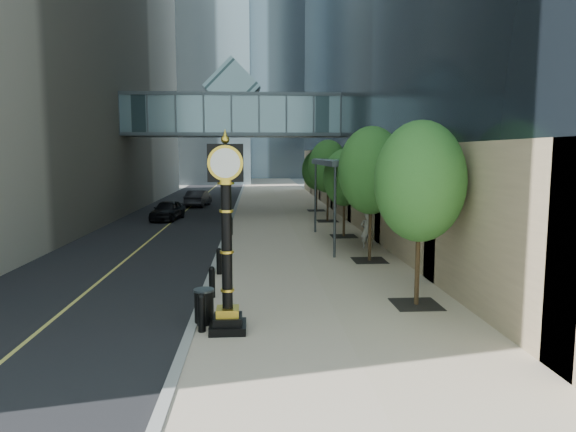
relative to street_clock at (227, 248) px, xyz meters
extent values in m
plane|color=gray|center=(2.03, -1.00, -2.25)|extent=(320.00, 320.00, 0.00)
cube|color=black|center=(-4.97, 39.00, -2.24)|extent=(8.00, 180.00, 0.02)
cube|color=#B7A48D|center=(3.03, 39.00, -2.22)|extent=(8.00, 180.00, 0.06)
cube|color=gray|center=(-0.97, 39.00, -2.21)|extent=(0.25, 180.00, 0.07)
cube|color=#A6C1D1|center=(-3.97, 119.00, 30.25)|extent=(22.00, 22.00, 65.00)
cube|color=slate|center=(-0.97, 27.00, 5.25)|extent=(17.00, 4.00, 3.00)
cube|color=#383F44|center=(-0.97, 27.00, 3.80)|extent=(17.00, 4.20, 0.25)
cube|color=#383F44|center=(-0.97, 27.00, 6.70)|extent=(17.00, 4.20, 0.25)
cube|color=slate|center=(-0.97, 27.00, 7.35)|extent=(4.24, 3.00, 4.24)
cube|color=#383F44|center=(5.53, 13.00, 1.95)|extent=(3.00, 8.00, 0.25)
cube|color=slate|center=(5.53, 13.00, 2.10)|extent=(2.80, 7.80, 0.06)
cylinder|color=#383F44|center=(4.23, 9.30, -0.15)|extent=(0.12, 0.12, 4.20)
cylinder|color=#383F44|center=(4.23, 16.70, -0.15)|extent=(0.12, 0.12, 4.20)
cylinder|color=black|center=(-0.67, 0.00, -1.74)|extent=(0.20, 0.20, 0.90)
cylinder|color=black|center=(-0.67, 3.20, -1.74)|extent=(0.20, 0.20, 0.90)
cylinder|color=black|center=(-0.67, 6.40, -1.74)|extent=(0.20, 0.20, 0.90)
cylinder|color=black|center=(-0.67, 9.60, -1.74)|extent=(0.20, 0.20, 0.90)
cylinder|color=black|center=(-0.67, 12.80, -1.74)|extent=(0.20, 0.20, 0.90)
cylinder|color=black|center=(-0.67, 16.00, -1.74)|extent=(0.20, 0.20, 0.90)
cube|color=black|center=(5.63, 2.00, -2.18)|extent=(1.40, 1.40, 0.02)
cylinder|color=#3F2C1A|center=(5.63, 2.00, -0.71)|extent=(0.14, 0.14, 2.96)
ellipsoid|color=#2C6023|center=(5.63, 2.00, 1.58)|extent=(2.72, 2.72, 3.62)
cube|color=black|center=(5.63, 8.50, -2.18)|extent=(1.40, 1.40, 0.02)
cylinder|color=#3F2C1A|center=(5.63, 8.50, -0.66)|extent=(0.14, 0.14, 3.05)
ellipsoid|color=#2C6023|center=(5.63, 8.50, 1.69)|extent=(2.80, 2.80, 3.73)
cube|color=black|center=(5.63, 15.00, -2.18)|extent=(1.40, 1.40, 0.02)
cylinder|color=#3F2C1A|center=(5.63, 15.00, -0.90)|extent=(0.14, 0.14, 2.57)
ellipsoid|color=#2C6023|center=(5.63, 15.00, 1.09)|extent=(2.36, 2.36, 3.14)
cube|color=black|center=(5.63, 21.50, -2.18)|extent=(1.40, 1.40, 0.02)
cylinder|color=#3F2C1A|center=(5.63, 21.50, -0.72)|extent=(0.14, 0.14, 2.93)
ellipsoid|color=#2C6023|center=(5.63, 21.50, 1.54)|extent=(2.68, 2.68, 3.58)
cube|color=black|center=(5.63, 28.00, -2.18)|extent=(1.40, 1.40, 0.02)
cylinder|color=#3F2C1A|center=(5.63, 28.00, -0.91)|extent=(0.14, 0.14, 2.56)
ellipsoid|color=#2C6023|center=(5.63, 28.00, 1.07)|extent=(2.34, 2.34, 3.13)
cube|color=black|center=(0.00, 0.00, -2.08)|extent=(0.96, 0.96, 0.21)
cube|color=black|center=(0.00, 0.00, -1.87)|extent=(0.74, 0.74, 0.21)
cube|color=gold|center=(0.00, 0.00, -1.66)|extent=(0.58, 0.58, 0.21)
cylinder|color=black|center=(0.00, 0.00, 0.07)|extent=(0.27, 0.27, 3.26)
cube|color=black|center=(0.00, 0.00, 2.18)|extent=(0.90, 0.32, 0.95)
cylinder|color=white|center=(0.00, 0.18, 2.18)|extent=(0.74, 0.05, 0.74)
cylinder|color=white|center=(0.00, -0.18, 2.18)|extent=(0.74, 0.05, 0.74)
sphere|color=gold|center=(0.00, 0.00, 2.75)|extent=(0.21, 0.21, 0.21)
cylinder|color=black|center=(-0.67, 0.65, -1.74)|extent=(0.66, 0.66, 0.90)
imported|color=#A2A094|center=(6.15, 11.46, -1.31)|extent=(0.66, 0.45, 1.76)
imported|color=black|center=(-5.43, 23.14, -1.53)|extent=(2.19, 4.28, 1.39)
imported|color=black|center=(-4.31, 32.51, -1.51)|extent=(2.05, 4.49, 1.43)
camera|label=1|loc=(0.75, -12.96, 2.41)|focal=32.00mm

